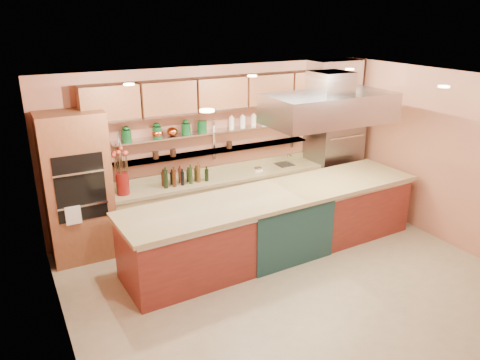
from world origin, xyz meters
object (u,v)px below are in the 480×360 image
kitchen_scale (258,169)px  copper_kettle (172,132)px  island (276,223)px  flower_vase (123,184)px  green_canister (202,127)px  refrigerator (333,152)px

kitchen_scale → copper_kettle: 1.73m
kitchen_scale → island: bearing=-108.6°
island → flower_vase: (-2.06, 1.26, 0.60)m
green_canister → island: bearing=-68.1°
refrigerator → island: refrigerator is taller
copper_kettle → green_canister: green_canister is taller
island → flower_vase: 2.49m
island → green_canister: size_ratio=25.20×
island → green_canister: bearing=109.1°
copper_kettle → kitchen_scale: bearing=-8.3°
flower_vase → copper_kettle: bearing=13.3°
island → copper_kettle: copper_kettle is taller
green_canister → refrigerator: bearing=-4.9°
green_canister → copper_kettle: bearing=180.0°
island → flower_vase: size_ratio=13.67×
flower_vase → kitchen_scale: 2.45m
copper_kettle → flower_vase: bearing=-166.7°
kitchen_scale → green_canister: size_ratio=0.77×
refrigerator → copper_kettle: (-3.20, 0.23, 0.74)m
flower_vase → kitchen_scale: (2.44, 0.00, -0.14)m
refrigerator → copper_kettle: bearing=175.9°
copper_kettle → green_canister: 0.54m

